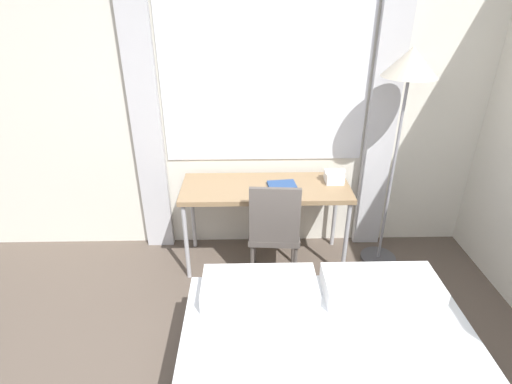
# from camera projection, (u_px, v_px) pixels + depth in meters

# --- Properties ---
(wall_back_with_window) EXTENTS (5.33, 0.13, 2.70)m
(wall_back_with_window) POSITION_uv_depth(u_px,v_px,m) (234.00, 101.00, 3.30)
(wall_back_with_window) COLOR silver
(wall_back_with_window) RESTS_ON ground_plane
(desk) EXTENTS (1.38, 0.53, 0.74)m
(desk) POSITION_uv_depth(u_px,v_px,m) (266.00, 193.00, 3.30)
(desk) COLOR #937551
(desk) RESTS_ON ground_plane
(desk_chair) EXTENTS (0.43, 0.43, 0.91)m
(desk_chair) POSITION_uv_depth(u_px,v_px,m) (274.00, 228.00, 3.13)
(desk_chair) COLOR #59514C
(desk_chair) RESTS_ON ground_plane
(standing_lamp) EXTENTS (0.40, 0.40, 1.83)m
(standing_lamp) POSITION_uv_depth(u_px,v_px,m) (408.00, 83.00, 2.90)
(standing_lamp) COLOR #4C4C51
(standing_lamp) RESTS_ON ground_plane
(telephone) EXTENTS (0.17, 0.16, 0.11)m
(telephone) POSITION_uv_depth(u_px,v_px,m) (334.00, 176.00, 3.32)
(telephone) COLOR white
(telephone) RESTS_ON desk
(book) EXTENTS (0.24, 0.18, 0.02)m
(book) POSITION_uv_depth(u_px,v_px,m) (282.00, 185.00, 3.26)
(book) COLOR navy
(book) RESTS_ON desk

